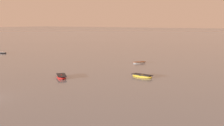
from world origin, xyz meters
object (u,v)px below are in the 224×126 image
at_px(rowboat_moored_3, 61,77).
at_px(rowboat_moored_4, 0,53).
at_px(rowboat_moored_1, 139,63).
at_px(rowboat_moored_0, 142,76).

distance_m(rowboat_moored_3, rowboat_moored_4, 44.62).
height_order(rowboat_moored_1, rowboat_moored_3, rowboat_moored_3).
relative_size(rowboat_moored_0, rowboat_moored_1, 1.24).
distance_m(rowboat_moored_1, rowboat_moored_3, 21.92).
bearing_deg(rowboat_moored_4, rowboat_moored_0, 140.16).
distance_m(rowboat_moored_1, rowboat_moored_4, 41.74).
xyz_separation_m(rowboat_moored_1, rowboat_moored_4, (-41.66, -2.63, 0.02)).
relative_size(rowboat_moored_0, rowboat_moored_4, 1.09).
xyz_separation_m(rowboat_moored_0, rowboat_moored_3, (-9.98, -7.43, 0.01)).
relative_size(rowboat_moored_1, rowboat_moored_3, 0.81).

